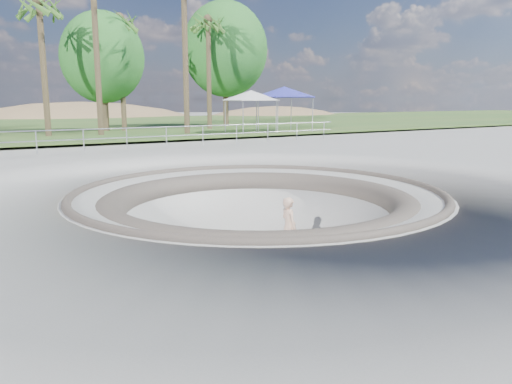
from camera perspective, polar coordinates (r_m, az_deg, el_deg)
ground at (r=13.83m, az=0.22°, el=0.04°), size 180.00×180.00×0.00m
skate_bowl at (r=14.28m, az=0.21°, el=-7.20°), size 14.00×14.00×4.10m
grass_strip at (r=46.20m, az=-22.56°, el=6.91°), size 180.00×36.00×0.12m
distant_hills at (r=70.27m, az=-22.07°, el=1.99°), size 103.20×45.00×28.60m
safety_railing at (r=24.71m, az=-14.56°, el=5.97°), size 25.00×0.06×1.03m
skateboard at (r=14.12m, az=3.73°, el=-7.46°), size 0.80×0.35×0.08m
skater at (r=13.87m, az=3.77°, el=-4.06°), size 0.46×0.65×1.70m
canopy_white at (r=34.42m, az=-0.57°, el=10.96°), size 5.61×5.61×2.83m
canopy_blue at (r=35.89m, az=3.25°, el=11.34°), size 6.17×6.17×3.12m
palm_b at (r=33.78m, az=-23.54°, el=18.62°), size 2.60×2.60×8.85m
palm_d at (r=37.93m, az=-15.33°, el=17.98°), size 2.60×2.60×8.75m
palm_f at (r=39.38m, az=-5.50°, el=18.37°), size 2.60×2.60×9.02m
bushy_tree_mid at (r=38.00m, az=-17.14°, el=14.48°), size 5.86×5.33×8.45m
bushy_tree_right at (r=43.08m, az=-3.53°, el=15.96°), size 7.17×6.52×10.34m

